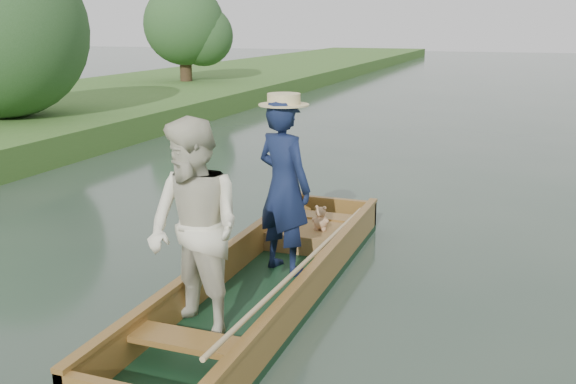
% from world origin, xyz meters
% --- Properties ---
extents(ground, '(120.00, 120.00, 0.00)m').
position_xyz_m(ground, '(0.00, 0.00, 0.00)').
color(ground, '#283D30').
rests_on(ground, ground).
extents(trees_far, '(21.76, 15.80, 4.58)m').
position_xyz_m(trees_far, '(-2.59, 7.15, 2.55)').
color(trees_far, '#47331E').
rests_on(trees_far, ground).
extents(punt, '(1.32, 5.00, 1.97)m').
position_xyz_m(punt, '(-0.10, -0.26, 0.72)').
color(punt, black).
rests_on(punt, ground).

